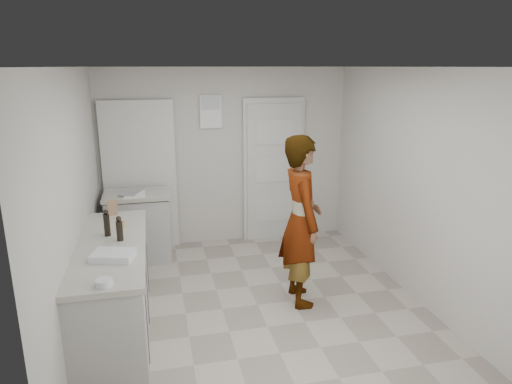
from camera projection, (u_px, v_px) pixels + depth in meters
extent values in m
plane|color=gray|center=(257.00, 305.00, 4.96)|extent=(4.00, 4.00, 0.00)
plane|color=beige|center=(226.00, 157.00, 6.50)|extent=(3.50, 0.00, 3.50)
plane|color=beige|center=(333.00, 282.00, 2.75)|extent=(3.50, 0.00, 3.50)
plane|color=beige|center=(75.00, 206.00, 4.25)|extent=(0.00, 4.00, 4.00)
plane|color=beige|center=(413.00, 185.00, 5.01)|extent=(0.00, 4.00, 4.00)
plane|color=silver|center=(258.00, 67.00, 4.29)|extent=(4.00, 4.00, 0.00)
cube|color=silver|center=(274.00, 173.00, 6.66)|extent=(0.80, 0.05, 2.00)
cube|color=silver|center=(274.00, 171.00, 6.68)|extent=(0.90, 0.04, 2.10)
sphere|color=tan|center=(297.00, 176.00, 6.69)|extent=(0.07, 0.07, 0.07)
cube|color=white|center=(211.00, 112.00, 6.26)|extent=(0.30, 0.02, 0.45)
cube|color=black|center=(140.00, 178.00, 6.28)|extent=(0.90, 0.05, 2.04)
cube|color=silver|center=(140.00, 178.00, 6.25)|extent=(0.98, 0.02, 2.10)
cube|color=beige|center=(114.00, 292.00, 4.34)|extent=(0.60, 1.90, 0.86)
cube|color=black|center=(118.00, 328.00, 4.45)|extent=(0.56, 1.86, 0.08)
cube|color=beige|center=(110.00, 246.00, 4.22)|extent=(0.64, 1.96, 0.05)
cube|color=beige|center=(139.00, 229.00, 6.03)|extent=(0.80, 0.55, 0.86)
cube|color=black|center=(141.00, 256.00, 6.13)|extent=(0.75, 0.54, 0.08)
cube|color=beige|center=(136.00, 195.00, 5.90)|extent=(0.84, 0.61, 0.05)
imported|color=silver|center=(301.00, 221.00, 4.84)|extent=(0.46, 0.68, 1.84)
cube|color=#936749|center=(112.00, 208.00, 5.00)|extent=(0.11, 0.06, 0.17)
cylinder|color=tan|center=(123.00, 224.00, 4.61)|extent=(0.05, 0.05, 0.08)
cylinder|color=black|center=(120.00, 231.00, 4.26)|extent=(0.06, 0.06, 0.19)
sphere|color=black|center=(119.00, 219.00, 4.23)|extent=(0.05, 0.05, 0.05)
cylinder|color=black|center=(107.00, 225.00, 4.38)|extent=(0.06, 0.06, 0.22)
sphere|color=black|center=(106.00, 212.00, 4.34)|extent=(0.05, 0.05, 0.05)
cube|color=silver|center=(113.00, 255.00, 3.87)|extent=(0.39, 0.32, 0.06)
cube|color=silver|center=(113.00, 256.00, 3.87)|extent=(0.34, 0.27, 0.05)
cylinder|color=silver|center=(104.00, 283.00, 3.40)|extent=(0.13, 0.13, 0.05)
sphere|color=white|center=(101.00, 283.00, 3.38)|extent=(0.04, 0.04, 0.04)
sphere|color=white|center=(107.00, 282.00, 3.41)|extent=(0.04, 0.04, 0.04)
cube|color=white|center=(135.00, 194.00, 5.81)|extent=(0.27, 0.34, 0.01)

